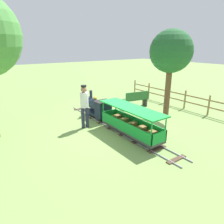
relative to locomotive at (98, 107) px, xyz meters
The scene contains 8 objects.
ground_plane 1.28m from the locomotive, 90.00° to the right, with size 60.00×60.00×0.00m, color #75934C.
track 1.31m from the locomotive, 90.00° to the right, with size 0.69×6.40×0.04m.
locomotive is the anchor object (origin of this frame).
passenger_car 2.12m from the locomotive, 90.00° to the right, with size 0.75×2.70×0.97m.
conductor_person 1.20m from the locomotive, 147.69° to the right, with size 0.30×0.30×1.62m.
park_bench 2.38m from the locomotive, ahead, with size 1.35×0.62×0.82m.
oak_tree_far 3.71m from the locomotive, 28.94° to the right, with size 1.72×1.72×3.60m.
fence_section 4.39m from the locomotive, 16.09° to the right, with size 0.08×7.48×0.90m.
Camera 1 is at (-4.21, -5.82, 2.96)m, focal length 32.49 mm.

